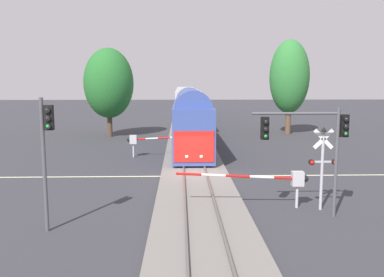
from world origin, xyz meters
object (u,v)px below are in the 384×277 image
object	(u,v)px
commuter_train	(187,106)
crossing_gate_far	(141,140)
traffic_signal_near_right	(313,136)
traffic_signal_near_left	(46,143)
oak_behind_train	(109,83)
crossing_gate_near	(282,179)
crossing_signal_mast	(323,160)
oak_far_right	(289,77)

from	to	relation	value
commuter_train	crossing_gate_far	bearing A→B (deg)	-100.54
traffic_signal_near_right	traffic_signal_near_left	distance (m)	11.32
traffic_signal_near_left	oak_behind_train	world-z (taller)	oak_behind_train
commuter_train	traffic_signal_near_right	distance (m)	37.70
commuter_train	crossing_gate_near	xyz separation A→B (m)	(3.95, -35.98, -1.31)
crossing_signal_mast	traffic_signal_near_right	distance (m)	1.83
commuter_train	crossing_signal_mast	bearing A→B (deg)	-80.96
crossing_gate_far	oak_behind_train	size ratio (longest dim) A/B	0.57
crossing_gate_near	commuter_train	bearing A→B (deg)	96.26
crossing_gate_near	crossing_gate_far	distance (m)	15.87
commuter_train	crossing_signal_mast	distance (m)	36.81
crossing_gate_near	traffic_signal_near_left	bearing A→B (deg)	-164.47
oak_behind_train	traffic_signal_near_right	bearing A→B (deg)	-63.59
oak_behind_train	oak_far_right	world-z (taller)	oak_far_right
crossing_gate_near	crossing_gate_far	bearing A→B (deg)	120.71
oak_behind_train	commuter_train	bearing A→B (deg)	48.21
crossing_gate_near	traffic_signal_near_left	distance (m)	10.86
traffic_signal_near_right	oak_behind_train	size ratio (longest dim) A/B	0.51
crossing_signal_mast	oak_behind_train	bearing A→B (deg)	118.70
crossing_signal_mast	oak_behind_train	world-z (taller)	oak_behind_train
crossing_signal_mast	oak_far_right	distance (m)	29.15
commuter_train	crossing_signal_mast	world-z (taller)	commuter_train
crossing_signal_mast	traffic_signal_near_right	xyz separation A→B (m)	(-0.85, -1.01, 1.27)
crossing_gate_near	traffic_signal_near_right	xyz separation A→B (m)	(0.99, -1.38, 2.29)
commuter_train	traffic_signal_near_right	xyz separation A→B (m)	(4.94, -37.36, 0.99)
crossing_gate_far	traffic_signal_near_left	distance (m)	16.78
traffic_signal_near_left	commuter_train	bearing A→B (deg)	80.80
commuter_train	traffic_signal_near_right	size ratio (longest dim) A/B	11.90
oak_far_right	crossing_signal_mast	bearing A→B (deg)	-101.61
crossing_gate_near	oak_far_right	xyz separation A→B (m)	(7.64, 27.90, 5.16)
commuter_train	crossing_gate_far	world-z (taller)	commuter_train
oak_behind_train	crossing_gate_near	bearing A→B (deg)	-64.12
crossing_signal_mast	traffic_signal_near_right	size ratio (longest dim) A/B	0.81
traffic_signal_near_right	oak_far_right	xyz separation A→B (m)	(6.66, 29.28, 2.86)
commuter_train	crossing_gate_near	distance (m)	36.22
traffic_signal_near_left	crossing_signal_mast	bearing A→B (deg)	11.60
commuter_train	crossing_gate_far	size ratio (longest dim) A/B	10.63
traffic_signal_near_right	oak_far_right	bearing A→B (deg)	77.19
oak_far_right	traffic_signal_near_left	bearing A→B (deg)	-120.18
commuter_train	traffic_signal_near_left	bearing A→B (deg)	-99.20
commuter_train	crossing_gate_near	world-z (taller)	commuter_train
crossing_gate_near	traffic_signal_near_right	size ratio (longest dim) A/B	1.29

